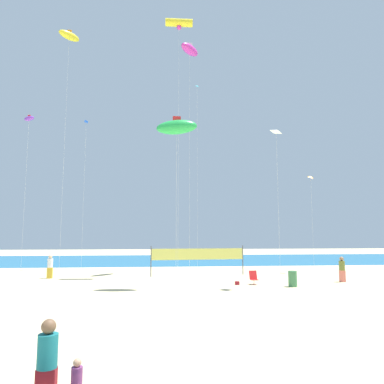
{
  "coord_description": "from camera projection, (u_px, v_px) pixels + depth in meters",
  "views": [
    {
      "loc": [
        -1.04,
        -17.85,
        3.39
      ],
      "look_at": [
        1.2,
        7.29,
        6.37
      ],
      "focal_mm": 33.02,
      "sensor_mm": 36.0,
      "label": 1
    }
  ],
  "objects": [
    {
      "name": "kite_violet_inflatable",
      "position": [
        29.0,
        119.0,
        32.49
      ],
      "size": [
        1.26,
        1.0,
        14.27
      ],
      "color": "silver",
      "rests_on": "ground"
    },
    {
      "name": "beachgoer_white_shirt",
      "position": [
        50.0,
        266.0,
        26.98
      ],
      "size": [
        0.41,
        0.41,
        1.78
      ],
      "rotation": [
        0.0,
        0.0,
        6.11
      ],
      "color": "gold",
      "rests_on": "ground"
    },
    {
      "name": "toddler_figure",
      "position": [
        77.0,
        382.0,
        6.87
      ],
      "size": [
        0.22,
        0.22,
        0.96
      ],
      "rotation": [
        0.0,
        0.0,
        -0.28
      ],
      "color": "#2D2D33",
      "rests_on": "ground"
    },
    {
      "name": "kite_yellow_inflatable",
      "position": [
        69.0,
        36.0,
        30.74
      ],
      "size": [
        1.86,
        1.94,
        21.08
      ],
      "color": "silver",
      "rests_on": "ground"
    },
    {
      "name": "trash_barrel",
      "position": [
        293.0,
        279.0,
        22.71
      ],
      "size": [
        0.55,
        0.55,
        1.0
      ],
      "primitive_type": "cylinder",
      "color": "#3F7F4C",
      "rests_on": "ground"
    },
    {
      "name": "volleyball_net",
      "position": [
        198.0,
        255.0,
        28.78
      ],
      "size": [
        7.68,
        0.78,
        2.4
      ],
      "color": "#4C4C51",
      "rests_on": "ground"
    },
    {
      "name": "folding_beach_chair",
      "position": [
        254.0,
        277.0,
        23.78
      ],
      "size": [
        0.52,
        0.65,
        0.89
      ],
      "rotation": [
        0.0,
        0.0,
        -0.76
      ],
      "color": "red",
      "rests_on": "ground"
    },
    {
      "name": "beach_handbag",
      "position": [
        237.0,
        283.0,
        23.47
      ],
      "size": [
        0.29,
        0.14,
        0.23
      ],
      "primitive_type": "cube",
      "color": "maroon",
      "rests_on": "ground"
    },
    {
      "name": "kite_orange_diamond",
      "position": [
        311.0,
        179.0,
        32.03
      ],
      "size": [
        0.63,
        0.63,
        8.69
      ],
      "color": "silver",
      "rests_on": "ground"
    },
    {
      "name": "kite_white_diamond",
      "position": [
        277.0,
        132.0,
        23.37
      ],
      "size": [
        0.68,
        0.66,
        10.33
      ],
      "color": "silver",
      "rests_on": "ground"
    },
    {
      "name": "mother_figure",
      "position": [
        47.0,
        361.0,
        6.91
      ],
      "size": [
        0.39,
        0.39,
        1.71
      ],
      "rotation": [
        0.0,
        0.0,
        0.01
      ],
      "color": "maroon",
      "rests_on": "ground"
    },
    {
      "name": "ocean_band",
      "position": [
        168.0,
        260.0,
        46.11
      ],
      "size": [
        120.0,
        20.0,
        0.01
      ],
      "primitive_type": "cube",
      "color": "#1E6B99",
      "rests_on": "ground"
    },
    {
      "name": "kite_yellow_tube",
      "position": [
        179.0,
        23.0,
        30.62
      ],
      "size": [
        2.36,
        0.73,
        21.93
      ],
      "color": "silver",
      "rests_on": "ground"
    },
    {
      "name": "ground_plane",
      "position": [
        181.0,
        303.0,
        17.35
      ],
      "size": [
        120.0,
        120.0,
        0.0
      ],
      "primitive_type": "plane",
      "color": "beige"
    },
    {
      "name": "kite_magenta_inflatable",
      "position": [
        190.0,
        50.0,
        33.15
      ],
      "size": [
        2.24,
        2.51,
        21.26
      ],
      "color": "silver",
      "rests_on": "ground"
    },
    {
      "name": "kite_cyan_diamond",
      "position": [
        197.0,
        101.0,
        38.79
      ],
      "size": [
        0.52,
        0.52,
        19.74
      ],
      "color": "silver",
      "rests_on": "ground"
    },
    {
      "name": "kite_blue_diamond",
      "position": [
        86.0,
        132.0,
        35.63
      ],
      "size": [
        0.49,
        0.49,
        14.83
      ],
      "color": "silver",
      "rests_on": "ground"
    },
    {
      "name": "beachgoer_olive_shirt",
      "position": [
        342.0,
        268.0,
        25.01
      ],
      "size": [
        0.4,
        0.4,
        1.76
      ],
      "rotation": [
        0.0,
        0.0,
        5.93
      ],
      "color": "#EA7260",
      "rests_on": "ground"
    },
    {
      "name": "kite_green_inflatable",
      "position": [
        177.0,
        127.0,
        23.31
      ],
      "size": [
        2.83,
        1.17,
        11.13
      ],
      "color": "silver",
      "rests_on": "ground"
    }
  ]
}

